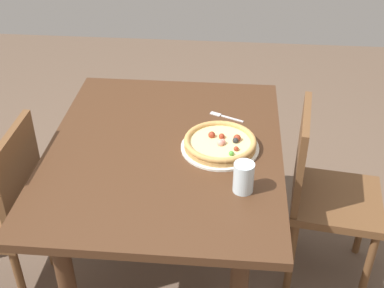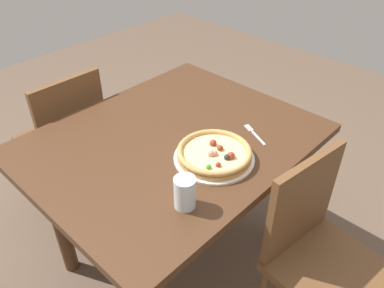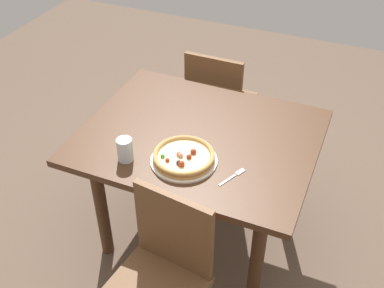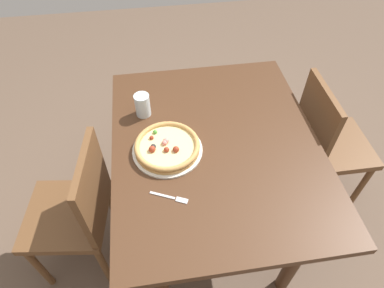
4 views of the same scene
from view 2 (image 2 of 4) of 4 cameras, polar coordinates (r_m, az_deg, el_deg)
The scene contains 8 objects.
ground_plane at distance 2.20m, azimuth -2.39°, elevation -15.65°, with size 6.00×6.00×0.00m, color brown.
dining_table at distance 1.74m, azimuth -2.93°, elevation -2.11°, with size 1.21×0.98×0.77m.
chair_near at distance 1.63m, azimuth 18.31°, elevation -15.33°, with size 0.45×0.45×0.90m.
chair_far at distance 2.24m, azimuth -18.19°, elevation 0.84°, with size 0.40×0.40×0.90m.
plate at distance 1.54m, azimuth 3.29°, elevation -2.10°, with size 0.33×0.33×0.01m, color silver.
pizza at distance 1.53m, azimuth 3.35°, elevation -1.36°, with size 0.30×0.30×0.05m.
fork at distance 1.71m, azimuth 9.13°, elevation 1.65°, with size 0.08×0.16×0.00m.
drinking_glass at distance 1.31m, azimuth -1.07°, elevation -7.23°, with size 0.08×0.08×0.12m, color silver.
Camera 2 is at (-0.93, -1.00, 1.73)m, focal length 35.87 mm.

